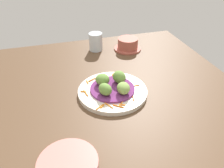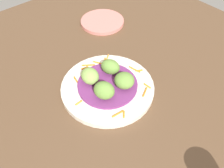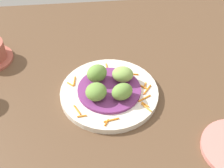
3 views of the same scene
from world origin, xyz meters
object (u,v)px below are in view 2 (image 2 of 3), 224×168
at_px(main_plate, 108,88).
at_px(guac_scoop_right, 124,80).
at_px(side_plate_small, 102,22).
at_px(guac_scoop_center, 104,90).
at_px(guac_scoop_left, 91,77).
at_px(guac_scoop_back, 110,67).

bearing_deg(main_plate, guac_scoop_right, 129.29).
height_order(main_plate, side_plate_small, main_plate).
bearing_deg(guac_scoop_center, guac_scoop_left, -95.71).
bearing_deg(main_plate, guac_scoop_left, -50.71).
bearing_deg(guac_scoop_back, guac_scoop_left, -5.71).
xyz_separation_m(guac_scoop_right, side_plate_small, (-0.17, -0.30, -0.04)).
distance_m(main_plate, guac_scoop_center, 0.06).
bearing_deg(guac_scoop_right, guac_scoop_left, -50.71).
bearing_deg(guac_scoop_left, guac_scoop_center, 84.29).
bearing_deg(guac_scoop_back, main_plate, 39.29).
distance_m(main_plate, side_plate_small, 0.33).
relative_size(main_plate, side_plate_small, 1.59).
bearing_deg(guac_scoop_center, main_plate, -140.71).
distance_m(guac_scoop_left, guac_scoop_right, 0.09).
xyz_separation_m(guac_scoop_left, side_plate_small, (-0.22, -0.23, -0.04)).
relative_size(guac_scoop_left, guac_scoop_center, 1.03).
height_order(guac_scoop_center, guac_scoop_back, guac_scoop_center).
bearing_deg(guac_scoop_left, guac_scoop_right, 129.29).
distance_m(main_plate, guac_scoop_left, 0.06).
xyz_separation_m(main_plate, guac_scoop_back, (-0.03, -0.03, 0.04)).
xyz_separation_m(main_plate, guac_scoop_center, (0.03, 0.03, 0.04)).
distance_m(main_plate, guac_scoop_back, 0.06).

